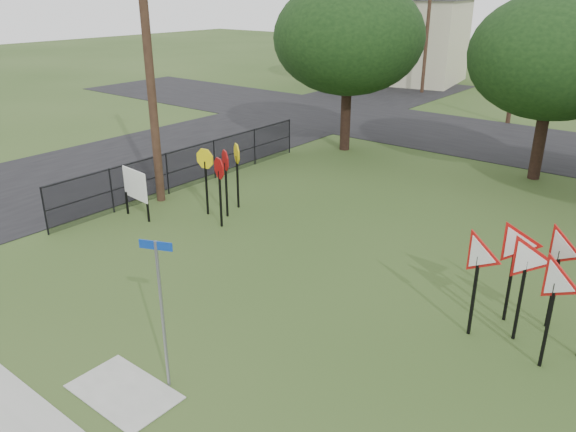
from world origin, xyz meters
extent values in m
plane|color=#2D481B|center=(0.00, 0.00, 0.00)|extent=(140.00, 140.00, 0.00)
cube|color=black|center=(-12.00, 10.00, 0.01)|extent=(8.00, 50.00, 0.02)
cube|color=black|center=(0.00, 20.00, 0.01)|extent=(60.00, 8.00, 0.02)
cube|color=#9D9F96|center=(0.00, -2.40, 0.01)|extent=(2.00, 1.20, 0.02)
cylinder|color=gray|center=(0.47, -1.75, 1.45)|extent=(0.06, 0.06, 2.91)
cube|color=#0D3597|center=(0.47, -1.75, 2.83)|extent=(0.56, 0.26, 0.16)
cube|color=black|center=(-4.48, 4.87, 0.88)|extent=(0.05, 0.05, 1.77)
cube|color=black|center=(-4.04, 4.16, 0.88)|extent=(0.05, 0.05, 1.77)
cube|color=black|center=(-5.10, 4.61, 0.88)|extent=(0.05, 0.05, 1.77)
cube|color=black|center=(-4.75, 5.67, 0.88)|extent=(0.05, 0.05, 1.77)
cube|color=black|center=(4.14, 3.29, 0.90)|extent=(0.06, 0.06, 1.81)
cube|color=black|center=(4.94, 3.70, 0.90)|extent=(0.06, 0.06, 1.81)
cube|color=black|center=(5.64, 3.09, 0.90)|extent=(0.06, 0.06, 1.81)
cube|color=black|center=(4.54, 4.30, 0.90)|extent=(0.06, 0.06, 1.81)
cube|color=black|center=(5.34, 4.60, 0.90)|extent=(0.06, 0.06, 1.81)
cube|color=black|center=(-7.15, 3.01, 0.37)|extent=(0.05, 0.05, 0.74)
cube|color=black|center=(-6.09, 3.01, 0.37)|extent=(0.05, 0.05, 0.74)
cube|color=white|center=(-6.62, 3.01, 1.11)|extent=(1.27, 0.18, 0.96)
cylinder|color=#432D1F|center=(-7.30, 4.50, 5.00)|extent=(0.28, 0.28, 10.00)
cylinder|color=#432D1F|center=(-2.00, 24.00, 4.50)|extent=(0.24, 0.24, 9.00)
cylinder|color=#432D1F|center=(-10.00, 30.00, 4.50)|extent=(0.24, 0.24, 9.00)
cylinder|color=black|center=(-7.60, 0.50, 0.75)|extent=(0.05, 0.05, 1.50)
cylinder|color=black|center=(-7.60, 2.80, 0.75)|extent=(0.05, 0.05, 1.50)
cylinder|color=black|center=(-7.60, 5.10, 0.75)|extent=(0.05, 0.05, 1.50)
cylinder|color=black|center=(-7.60, 7.40, 0.75)|extent=(0.05, 0.05, 1.50)
cylinder|color=black|center=(-7.60, 9.70, 0.75)|extent=(0.05, 0.05, 1.50)
cylinder|color=black|center=(-7.60, 12.00, 0.75)|extent=(0.05, 0.05, 1.50)
cube|color=black|center=(-7.60, 6.25, 1.46)|extent=(0.03, 11.50, 0.03)
cube|color=black|center=(-7.60, 6.25, 0.75)|extent=(0.03, 11.50, 0.03)
cube|color=black|center=(-7.60, 6.25, 0.75)|extent=(0.01, 11.50, 1.50)
cube|color=beige|center=(-14.00, 34.00, 3.00)|extent=(10.08, 8.46, 6.00)
cylinder|color=black|center=(-6.00, 14.00, 1.31)|extent=(0.44, 0.44, 2.62)
ellipsoid|color=black|center=(-6.00, 14.00, 4.87)|extent=(6.40, 6.40, 4.80)
cylinder|color=black|center=(2.00, 15.00, 1.22)|extent=(0.44, 0.44, 2.45)
ellipsoid|color=black|center=(2.00, 15.00, 4.55)|extent=(6.00, 6.00, 4.50)
cylinder|color=black|center=(-16.00, 30.00, 1.40)|extent=(0.44, 0.44, 2.80)
ellipsoid|color=black|center=(-16.00, 30.00, 5.18)|extent=(6.80, 6.80, 5.10)
camera|label=1|loc=(7.42, -6.95, 6.76)|focal=35.00mm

